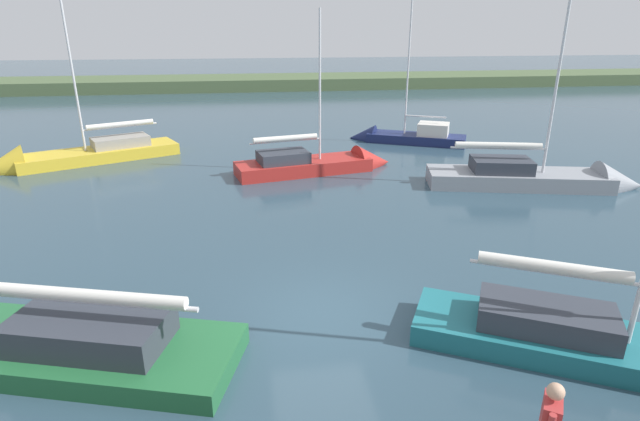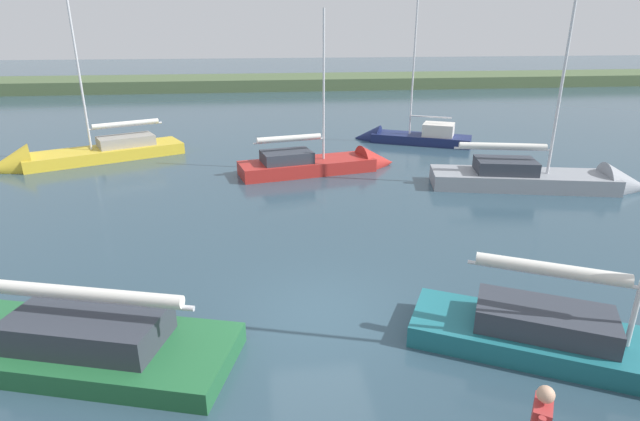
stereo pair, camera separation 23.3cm
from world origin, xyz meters
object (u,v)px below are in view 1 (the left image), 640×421
(sailboat_inner_slip, at_px, (70,160))
(sailboat_near_dock, at_px, (401,139))
(sailboat_mid_channel, at_px, (324,166))
(sailboat_far_left, at_px, (629,359))
(sailboat_outer_mooring, at_px, (546,181))

(sailboat_inner_slip, height_order, sailboat_near_dock, sailboat_inner_slip)
(sailboat_mid_channel, relative_size, sailboat_far_left, 0.97)
(sailboat_mid_channel, bearing_deg, sailboat_near_dock, 33.02)
(sailboat_far_left, bearing_deg, sailboat_mid_channel, 132.48)
(sailboat_outer_mooring, xyz_separation_m, sailboat_far_left, (5.02, 11.29, -0.15))
(sailboat_mid_channel, bearing_deg, sailboat_inner_slip, 154.14)
(sailboat_outer_mooring, bearing_deg, sailboat_near_dock, 123.49)
(sailboat_inner_slip, bearing_deg, sailboat_near_dock, 162.42)
(sailboat_outer_mooring, xyz_separation_m, sailboat_mid_channel, (8.94, -3.89, -0.05))
(sailboat_outer_mooring, xyz_separation_m, sailboat_inner_slip, (21.28, -6.93, -0.04))
(sailboat_inner_slip, xyz_separation_m, sailboat_near_dock, (-17.80, -2.42, -0.06))
(sailboat_mid_channel, bearing_deg, sailboat_far_left, -87.49)
(sailboat_mid_channel, distance_m, sailboat_inner_slip, 12.71)
(sailboat_outer_mooring, bearing_deg, sailboat_inner_slip, 175.06)
(sailboat_outer_mooring, relative_size, sailboat_inner_slip, 1.03)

